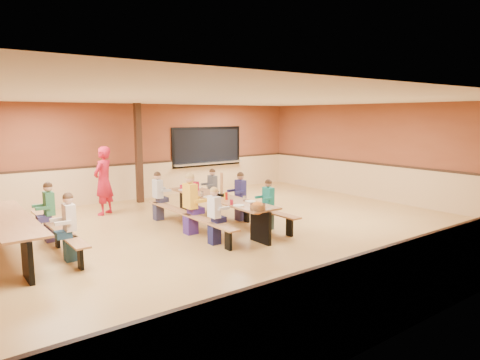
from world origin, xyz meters
TOP-DOWN VIEW (x-y plane):
  - ground at (0.00, 0.00)m, footprint 12.00×12.00m
  - room_envelope at (0.00, 0.00)m, footprint 12.04×10.04m
  - kitchen_pass_through at (2.60, 4.96)m, footprint 2.78×0.28m
  - structural_post at (-0.20, 4.40)m, footprint 0.18×0.18m
  - cafeteria_table_main at (0.07, 0.48)m, footprint 1.91×3.70m
  - cafeteria_table_second at (-4.24, 1.12)m, footprint 1.91×3.70m
  - seated_child_white_left at (-0.75, -0.58)m, footprint 0.35×0.29m
  - seated_adult_yellow at (-0.75, 0.39)m, footprint 0.44×0.36m
  - seated_child_grey_left at (-0.75, 2.02)m, footprint 0.37×0.30m
  - seated_child_teal_right at (0.90, -0.35)m, footprint 0.34×0.28m
  - seated_child_navy_right at (0.90, 0.73)m, footprint 0.37×0.30m
  - seated_child_char_right at (0.90, 2.03)m, footprint 0.35×0.29m
  - seated_child_green_sec at (-3.41, 1.65)m, footprint 0.39×0.32m
  - seated_child_tan_sec at (-3.41, 0.14)m, footprint 0.39×0.32m
  - standing_woman at (-1.63, 3.44)m, footprint 0.80×0.75m
  - punch_pitcher at (0.09, 1.55)m, footprint 0.16×0.16m
  - chip_bowl at (-0.09, -1.17)m, footprint 0.32×0.32m
  - napkin_dispenser at (0.05, 0.60)m, footprint 0.10×0.14m
  - condiment_mustard at (0.01, 0.12)m, footprint 0.06×0.06m
  - condiment_ketchup at (0.01, 0.07)m, footprint 0.06×0.06m
  - table_paddle at (0.16, 0.48)m, footprint 0.16×0.16m
  - place_settings at (0.07, 0.48)m, footprint 0.65×3.30m

SIDE VIEW (x-z plane):
  - ground at x=0.00m, z-range 0.00..0.00m
  - cafeteria_table_main at x=0.07m, z-range 0.16..0.90m
  - cafeteria_table_second at x=-4.24m, z-range 0.16..0.90m
  - seated_child_teal_right at x=0.90m, z-range 0.00..1.16m
  - seated_child_char_right at x=0.90m, z-range 0.00..1.17m
  - seated_child_white_left at x=-0.75m, z-range 0.00..1.18m
  - seated_child_navy_right at x=0.90m, z-range 0.00..1.21m
  - seated_child_grey_left at x=-0.75m, z-range 0.00..1.21m
  - seated_child_tan_sec at x=-3.41m, z-range 0.00..1.24m
  - seated_child_green_sec at x=-3.41m, z-range 0.00..1.25m
  - seated_adult_yellow at x=-0.75m, z-range 0.00..1.35m
  - room_envelope at x=0.00m, z-range -0.82..2.20m
  - place_settings at x=0.07m, z-range 0.74..0.85m
  - napkin_dispenser at x=0.05m, z-range 0.74..0.87m
  - chip_bowl at x=-0.09m, z-range 0.74..0.89m
  - condiment_mustard at x=0.01m, z-range 0.74..0.91m
  - condiment_ketchup at x=0.01m, z-range 0.74..0.91m
  - punch_pitcher at x=0.09m, z-range 0.74..0.96m
  - table_paddle at x=0.16m, z-range 0.60..1.16m
  - standing_woman at x=-1.63m, z-range 0.00..1.83m
  - kitchen_pass_through at x=2.60m, z-range 0.80..2.18m
  - structural_post at x=-0.20m, z-range 0.00..3.00m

